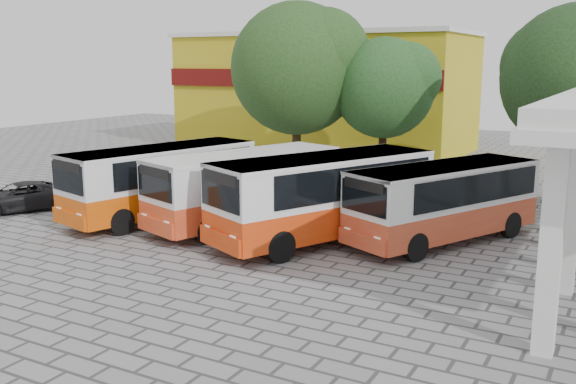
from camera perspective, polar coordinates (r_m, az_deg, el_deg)
The scene contains 9 objects.
ground at distance 20.02m, azimuth -0.31°, elevation -6.73°, with size 90.00×90.00×0.00m, color gray.
shophouse_block at distance 47.22m, azimuth 3.40°, elevation 8.92°, with size 20.40×10.40×8.30m.
bus_far_left at distance 26.38m, azimuth -11.19°, elevation 1.28°, with size 4.46×8.54×2.91m.
bus_centre_left at distance 24.70m, azimuth -3.82°, elevation 0.72°, with size 4.85×8.46×2.86m.
bus_centre_right at distance 22.55m, azimuth 3.22°, elevation -0.05°, with size 5.87×9.06×3.04m.
bus_far_right at distance 23.08m, azimuth 13.73°, elevation -0.52°, with size 5.38×8.19×2.75m.
tree_left at distance 35.74m, azimuth 0.94°, elevation 11.29°, with size 7.61×7.25×9.53m.
tree_middle at distance 34.82m, azimuth 8.67°, elevation 9.42°, with size 5.61×5.34×7.58m.
parked_car at distance 29.70m, azimuth -22.77°, elevation -0.40°, with size 2.01×4.37×1.21m, color black.
Camera 1 is at (9.25, -16.62, 6.26)m, focal length 40.00 mm.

